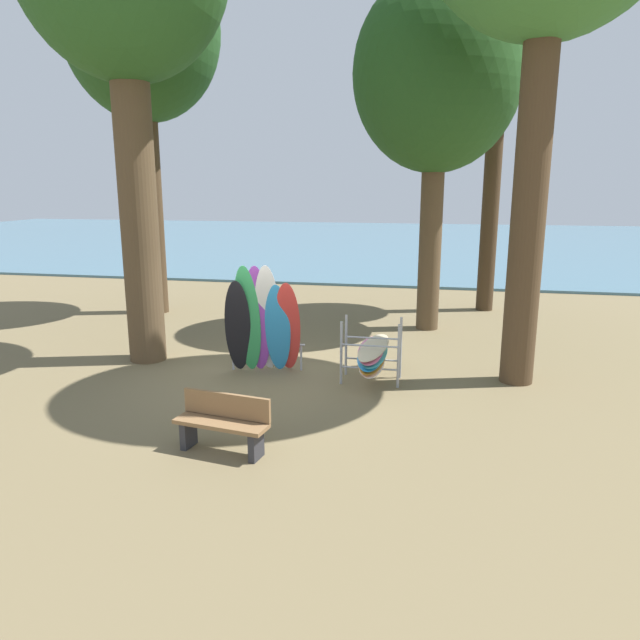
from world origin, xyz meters
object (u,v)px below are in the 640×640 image
(tree_mid_behind, at_px, (501,47))
(park_bench, at_px, (223,422))
(tree_far_left_back, at_px, (142,33))
(tree_far_right_back, at_px, (437,76))
(leaning_board_pile, at_px, (262,324))
(board_storage_rack, at_px, (372,354))

(tree_mid_behind, relative_size, park_bench, 6.59)
(tree_mid_behind, bearing_deg, tree_far_left_back, -166.73)
(tree_far_right_back, distance_m, leaning_board_pile, 7.76)
(leaning_board_pile, distance_m, park_bench, 3.67)
(tree_mid_behind, height_order, leaning_board_pile, tree_mid_behind)
(board_storage_rack, bearing_deg, tree_far_left_back, 143.96)
(tree_mid_behind, distance_m, board_storage_rack, 10.58)
(tree_far_right_back, relative_size, park_bench, 6.13)
(board_storage_rack, xyz_separation_m, park_bench, (-1.76, -3.57, -0.10))
(park_bench, bearing_deg, tree_far_right_back, 71.66)
(leaning_board_pile, bearing_deg, tree_mid_behind, 56.70)
(tree_mid_behind, xyz_separation_m, tree_far_left_back, (-9.75, -2.30, 0.30))
(leaning_board_pile, bearing_deg, tree_far_left_back, 133.31)
(tree_far_left_back, bearing_deg, board_storage_rack, -36.04)
(leaning_board_pile, height_order, board_storage_rack, leaning_board_pile)
(tree_mid_behind, relative_size, board_storage_rack, 4.49)
(tree_mid_behind, bearing_deg, board_storage_rack, -109.52)
(tree_mid_behind, height_order, park_bench, tree_mid_behind)
(board_storage_rack, height_order, park_bench, board_storage_rack)
(tree_mid_behind, bearing_deg, park_bench, -111.79)
(tree_mid_behind, relative_size, leaning_board_pile, 4.15)
(tree_mid_behind, height_order, board_storage_rack, tree_mid_behind)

